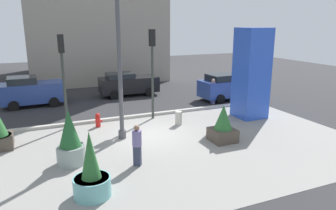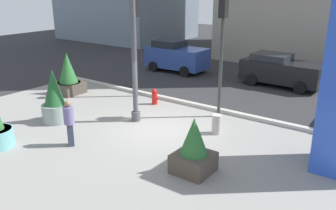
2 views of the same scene
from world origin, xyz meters
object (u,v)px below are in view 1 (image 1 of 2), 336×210
(pedestrian_crossing, at_px, (213,90))
(car_far_lane, at_px, (128,84))
(art_pillar_blue, at_px, (251,74))
(car_curb_east, at_px, (32,91))
(car_intersection, at_px, (228,86))
(fire_hydrant, at_px, (98,120))
(potted_plant_near_left, at_px, (223,126))
(potted_plant_curbside, at_px, (70,141))
(potted_plant_near_right, at_px, (91,175))
(pedestrian_on_sidewalk, at_px, (137,143))
(concrete_bollard, at_px, (179,118))
(traffic_light_corner, at_px, (63,67))
(lamp_post, at_px, (120,63))
(traffic_light_far_side, at_px, (152,60))

(pedestrian_crossing, bearing_deg, car_far_lane, 133.11)
(art_pillar_blue, bearing_deg, car_curb_east, 146.09)
(art_pillar_blue, relative_size, car_intersection, 1.15)
(fire_hydrant, bearing_deg, potted_plant_near_left, -41.83)
(potted_plant_curbside, relative_size, car_curb_east, 0.57)
(car_curb_east, distance_m, car_intersection, 13.32)
(potted_plant_near_right, bearing_deg, pedestrian_on_sidewalk, 38.07)
(potted_plant_near_left, height_order, pedestrian_on_sidewalk, potted_plant_near_left)
(concrete_bollard, bearing_deg, pedestrian_on_sidewalk, -132.58)
(potted_plant_near_left, relative_size, fire_hydrant, 2.31)
(traffic_light_corner, bearing_deg, fire_hydrant, -17.38)
(art_pillar_blue, height_order, traffic_light_corner, art_pillar_blue)
(traffic_light_corner, distance_m, car_curb_east, 6.28)
(potted_plant_near_left, height_order, car_intersection, car_intersection)
(car_curb_east, relative_size, car_intersection, 0.88)
(potted_plant_curbside, height_order, pedestrian_crossing, potted_plant_curbside)
(concrete_bollard, relative_size, car_far_lane, 0.17)
(fire_hydrant, distance_m, car_curb_east, 6.87)
(art_pillar_blue, distance_m, traffic_light_corner, 10.18)
(art_pillar_blue, bearing_deg, pedestrian_crossing, 96.29)
(car_intersection, bearing_deg, art_pillar_blue, -107.73)
(art_pillar_blue, bearing_deg, fire_hydrant, 169.27)
(fire_hydrant, bearing_deg, pedestrian_on_sidewalk, -85.21)
(pedestrian_crossing, bearing_deg, potted_plant_near_right, -138.02)
(car_far_lane, bearing_deg, fire_hydrant, -118.59)
(lamp_post, xyz_separation_m, potted_plant_near_left, (4.16, -2.21, -2.83))
(potted_plant_curbside, relative_size, car_far_lane, 0.50)
(lamp_post, bearing_deg, fire_hydrant, 108.22)
(car_intersection, bearing_deg, car_curb_east, 164.47)
(potted_plant_near_right, height_order, concrete_bollard, potted_plant_near_right)
(potted_plant_curbside, bearing_deg, car_far_lane, 63.02)
(potted_plant_near_left, bearing_deg, pedestrian_on_sidewalk, -168.19)
(potted_plant_near_left, bearing_deg, potted_plant_near_right, -158.80)
(car_intersection, bearing_deg, fire_hydrant, -165.30)
(lamp_post, distance_m, potted_plant_near_left, 5.49)
(car_curb_east, xyz_separation_m, pedestrian_crossing, (11.12, -4.32, -0.02))
(potted_plant_curbside, distance_m, concrete_bollard, 6.51)
(potted_plant_curbside, xyz_separation_m, traffic_light_corner, (0.36, 4.59, 2.27))
(lamp_post, height_order, pedestrian_crossing, lamp_post)
(traffic_light_far_side, bearing_deg, car_intersection, 18.93)
(potted_plant_near_left, distance_m, pedestrian_crossing, 6.95)
(art_pillar_blue, bearing_deg, car_intersection, 72.27)
(fire_hydrant, height_order, car_far_lane, car_far_lane)
(concrete_bollard, height_order, pedestrian_on_sidewalk, pedestrian_on_sidewalk)
(potted_plant_near_left, xyz_separation_m, pedestrian_crossing, (3.20, 6.17, 0.20))
(traffic_light_corner, distance_m, pedestrian_crossing, 9.92)
(traffic_light_far_side, relative_size, pedestrian_crossing, 2.91)
(concrete_bollard, bearing_deg, car_curb_east, 133.28)
(lamp_post, xyz_separation_m, potted_plant_near_right, (-2.27, -4.70, -2.83))
(pedestrian_on_sidewalk, bearing_deg, potted_plant_near_right, -141.93)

